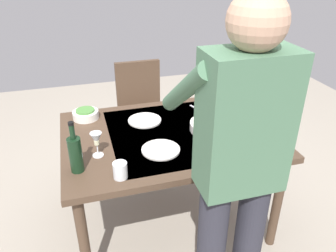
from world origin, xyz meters
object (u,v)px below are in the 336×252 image
water_cup_near_right (120,170)px  serving_bowl_pasta (213,125)px  water_cup_near_left (231,145)px  side_bowl_salad (86,114)px  dining_table (168,142)px  dinner_plate_near (145,120)px  dinner_plate_far (161,150)px  wine_glass_left (96,140)px  chair_near (141,106)px  wine_bottle (75,153)px  person_server (237,166)px

water_cup_near_right → serving_bowl_pasta: size_ratio=0.30×
water_cup_near_left → side_bowl_salad: (0.79, -0.68, -0.01)m
dining_table → water_cup_near_left: water_cup_near_left is taller
dinner_plate_near → dining_table: bearing=118.3°
water_cup_near_right → serving_bowl_pasta: (-0.67, -0.35, -0.01)m
water_cup_near_right → dinner_plate_far: (-0.27, -0.19, -0.04)m
wine_glass_left → side_bowl_salad: bearing=-86.2°
chair_near → side_bowl_salad: chair_near is taller
dining_table → serving_bowl_pasta: 0.32m
chair_near → serving_bowl_pasta: (-0.29, 0.93, 0.24)m
dinner_plate_far → dinner_plate_near: bearing=-88.8°
wine_glass_left → dinner_plate_near: size_ratio=0.66×
side_bowl_salad → dinner_plate_far: (-0.40, 0.56, -0.03)m
dining_table → wine_glass_left: wine_glass_left is taller
wine_bottle → side_bowl_salad: 0.64m
chair_near → dinner_plate_near: size_ratio=3.96×
water_cup_near_left → wine_bottle: bearing=-3.7°
person_server → water_cup_near_left: bearing=-114.6°
dining_table → dinner_plate_near: (0.11, -0.20, 0.08)m
dining_table → person_server: 0.82m
water_cup_near_right → chair_near: bearing=-106.4°
serving_bowl_pasta → dinner_plate_far: (0.40, 0.15, -0.03)m
chair_near → wine_bottle: size_ratio=3.07×
person_server → dinner_plate_far: (0.20, -0.56, -0.23)m
wine_glass_left → serving_bowl_pasta: bearing=-172.3°
dining_table → dinner_plate_far: 0.23m
dinner_plate_far → serving_bowl_pasta: bearing=-159.1°
wine_glass_left → dinner_plate_near: bearing=-135.2°
person_server → water_cup_near_left: (-0.20, -0.44, -0.19)m
water_cup_near_right → dinner_plate_near: (-0.26, -0.59, -0.04)m
dining_table → dinner_plate_far: dinner_plate_far is taller
person_server → wine_glass_left: (0.56, -0.61, -0.13)m
water_cup_near_left → serving_bowl_pasta: (0.00, -0.28, -0.01)m
chair_near → wine_glass_left: 1.17m
chair_near → dinner_plate_near: (0.11, 0.68, 0.21)m
dining_table → serving_bowl_pasta: (-0.29, 0.04, 0.11)m
person_server → water_cup_near_left: 0.52m
chair_near → person_server: 1.70m
chair_near → dinner_plate_far: 1.10m
dining_table → water_cup_near_left: size_ratio=15.32×
dinner_plate_far → water_cup_near_left: bearing=162.2°
serving_bowl_pasta → water_cup_near_left: bearing=90.1°
dinner_plate_far → chair_near: bearing=-95.5°
dining_table → water_cup_near_left: (-0.29, 0.32, 0.12)m
dining_table → wine_bottle: bearing=24.3°
water_cup_near_right → serving_bowl_pasta: bearing=-152.6°
person_server → water_cup_near_right: bearing=-38.5°
chair_near → person_server: person_server is taller
wine_bottle → dinner_plate_far: 0.50m
water_cup_near_left → dinner_plate_far: 0.42m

